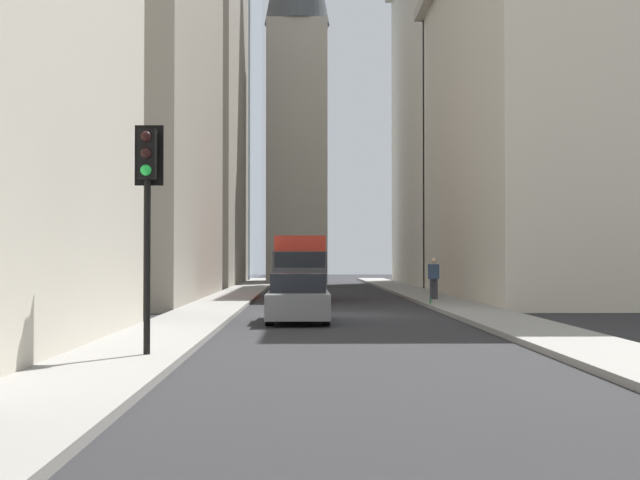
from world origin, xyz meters
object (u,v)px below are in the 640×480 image
delivery_truck (300,267)px  pedestrian (434,277)px  hatchback_grey (298,299)px  traffic_light_foreground (147,185)px  discarded_bottle (430,301)px

delivery_truck → pedestrian: (-2.68, -5.62, -0.38)m
hatchback_grey → delivery_truck: bearing=0.0°
traffic_light_foreground → hatchback_grey: bearing=-15.7°
hatchback_grey → discarded_bottle: 8.74m
traffic_light_foreground → discarded_bottle: bearing=-24.6°
discarded_bottle → hatchback_grey: bearing=145.4°
pedestrian → traffic_light_foreground: bearing=157.6°
traffic_light_foreground → delivery_truck: bearing=-6.7°
delivery_truck → hatchback_grey: (-13.31, -0.00, -0.80)m
hatchback_grey → discarded_bottle: bearing=-34.6°
delivery_truck → traffic_light_foreground: size_ratio=1.56×
hatchback_grey → discarded_bottle: size_ratio=15.93×
delivery_truck → discarded_bottle: size_ratio=23.93×
traffic_light_foreground → discarded_bottle: traffic_light_foreground is taller
delivery_truck → pedestrian: delivery_truck is taller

